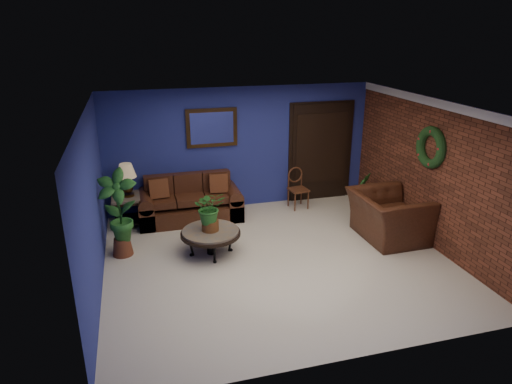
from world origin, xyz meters
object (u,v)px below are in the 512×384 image
object	(u,v)px
sofa	(190,205)
armchair	(388,216)
end_table	(129,203)
side_chair	(297,185)
table_lamp	(127,176)
coffee_table	(211,233)

from	to	relation	value
sofa	armchair	world-z (taller)	sofa
sofa	end_table	world-z (taller)	sofa
side_chair	armchair	size ratio (longest dim) A/B	0.66
end_table	side_chair	world-z (taller)	side_chair
table_lamp	coffee_table	bearing A→B (deg)	-50.47
sofa	armchair	size ratio (longest dim) A/B	1.54
end_table	table_lamp	world-z (taller)	table_lamp
armchair	sofa	bearing A→B (deg)	60.20
coffee_table	end_table	bearing A→B (deg)	129.53
armchair	side_chair	bearing A→B (deg)	28.39
sofa	end_table	size ratio (longest dim) A/B	3.02
armchair	table_lamp	bearing A→B (deg)	67.04
sofa	armchair	distance (m)	3.78
sofa	coffee_table	bearing A→B (deg)	-84.84
table_lamp	sofa	bearing A→B (deg)	1.25
side_chair	armchair	xyz separation A→B (m)	(1.05, -1.85, -0.06)
coffee_table	armchair	distance (m)	3.17
sofa	table_lamp	world-z (taller)	table_lamp
end_table	sofa	bearing A→B (deg)	1.25
sofa	side_chair	xyz separation A→B (m)	(2.26, 0.04, 0.19)
end_table	coffee_table	bearing A→B (deg)	-50.47
sofa	armchair	bearing A→B (deg)	-28.75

